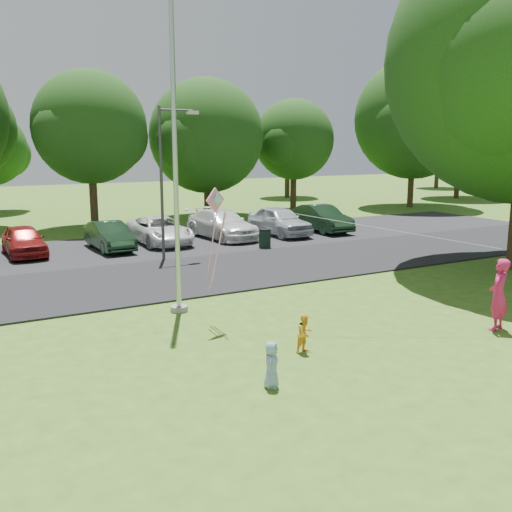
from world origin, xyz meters
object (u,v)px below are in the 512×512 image
street_lamp (167,169)px  trash_can (265,239)px  child_yellow (305,333)px  flagpole (175,164)px  kite (222,217)px  child_blue (271,365)px  woman (498,295)px

street_lamp → trash_can: street_lamp is taller
street_lamp → child_yellow: size_ratio=6.80×
flagpole → kite: bearing=-71.9°
child_blue → kite: 4.75m
trash_can → child_blue: size_ratio=0.97×
street_lamp → trash_can: size_ratio=6.83×
woman → trash_can: bearing=-113.0°
street_lamp → kite: street_lamp is taller
woman → child_blue: woman is taller
flagpole → child_yellow: size_ratio=11.01×
flagpole → trash_can: flagpole is taller
child_yellow → kite: bearing=93.2°
child_blue → child_yellow: bearing=-12.7°
street_lamp → woman: bearing=-74.6°
child_yellow → child_blue: size_ratio=0.97×
flagpole → child_blue: size_ratio=10.69×
flagpole → child_yellow: bearing=-73.5°
flagpole → child_yellow: 5.95m
trash_can → child_blue: bearing=-119.4°
street_lamp → kite: bearing=-104.4°
trash_can → woman: woman is taller
child_blue → street_lamp: bearing=27.6°
flagpole → street_lamp: flagpole is taller
flagpole → child_blue: flagpole is taller
trash_can → child_blue: (-7.40, -13.14, 0.01)m
street_lamp → child_blue: bearing=-104.7°
street_lamp → woman: 13.59m
child_blue → trash_can: bearing=10.0°
street_lamp → kite: 9.10m
woman → child_yellow: bearing=-31.8°
kite → child_yellow: bearing=-94.8°
flagpole → trash_can: 10.90m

